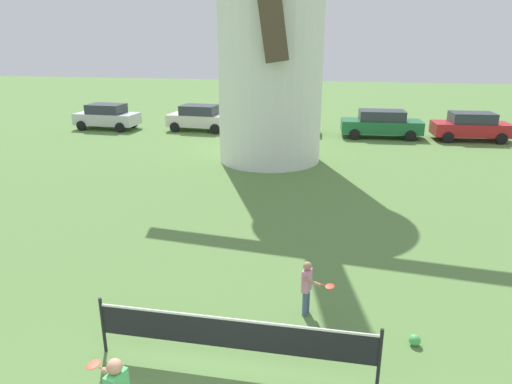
# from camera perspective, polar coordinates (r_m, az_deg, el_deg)

# --- Properties ---
(windmill) EXTENTS (9.85, 5.37, 14.36)m
(windmill) POSITION_cam_1_polar(r_m,az_deg,el_deg) (21.24, 1.82, 21.48)
(windmill) COLOR white
(windmill) RESTS_ON ground_plane
(tennis_net) EXTENTS (4.87, 0.06, 1.10)m
(tennis_net) POSITION_cam_1_polar(r_m,az_deg,el_deg) (8.19, -2.79, -17.07)
(tennis_net) COLOR black
(tennis_net) RESTS_ON ground_plane
(player_far) EXTENTS (0.69, 0.62, 1.19)m
(player_far) POSITION_cam_1_polar(r_m,az_deg,el_deg) (9.64, 6.39, -11.30)
(player_far) COLOR slate
(player_far) RESTS_ON ground_plane
(stray_ball) EXTENTS (0.22, 0.22, 0.22)m
(stray_ball) POSITION_cam_1_polar(r_m,az_deg,el_deg) (9.50, 18.94, -16.84)
(stray_ball) COLOR #4CB259
(stray_ball) RESTS_ON ground_plane
(parked_car_silver) EXTENTS (3.93, 2.01, 1.56)m
(parked_car_silver) POSITION_cam_1_polar(r_m,az_deg,el_deg) (30.85, -17.85, 8.87)
(parked_car_silver) COLOR silver
(parked_car_silver) RESTS_ON ground_plane
(parked_car_cream) EXTENTS (3.89, 2.05, 1.56)m
(parked_car_cream) POSITION_cam_1_polar(r_m,az_deg,el_deg) (29.12, -6.97, 9.08)
(parked_car_cream) COLOR silver
(parked_car_cream) RESTS_ON ground_plane
(parked_car_mustard) EXTENTS (4.04, 2.09, 1.56)m
(parked_car_mustard) POSITION_cam_1_polar(r_m,az_deg,el_deg) (28.07, 3.58, 8.84)
(parked_car_mustard) COLOR #999919
(parked_car_mustard) RESTS_ON ground_plane
(parked_car_green) EXTENTS (4.59, 2.11, 1.56)m
(parked_car_green) POSITION_cam_1_polar(r_m,az_deg,el_deg) (27.74, 15.14, 8.14)
(parked_car_green) COLOR #1E6638
(parked_car_green) RESTS_ON ground_plane
(parked_car_red) EXTENTS (4.19, 2.13, 1.56)m
(parked_car_red) POSITION_cam_1_polar(r_m,az_deg,el_deg) (28.60, 24.92, 7.36)
(parked_car_red) COLOR red
(parked_car_red) RESTS_ON ground_plane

